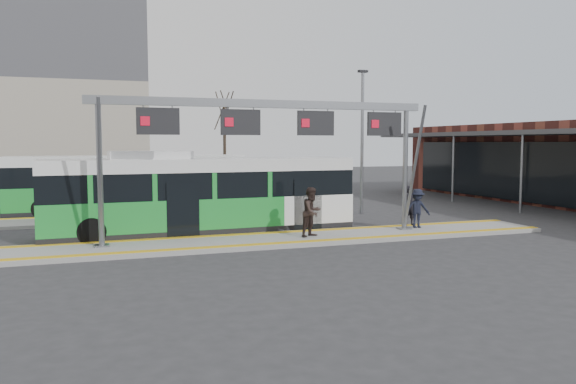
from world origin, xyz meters
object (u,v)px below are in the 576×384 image
object	(u,v)px
hero_bus	(201,196)
passenger_b	(312,212)
passenger_a	(409,206)
gantry	(271,128)
passenger_c	(417,208)

from	to	relation	value
hero_bus	passenger_b	xyz separation A→B (m)	(3.72, -2.90, -0.47)
passenger_a	passenger_b	distance (m)	5.22
hero_bus	gantry	bearing A→B (deg)	-50.03
passenger_b	passenger_c	world-z (taller)	passenger_b
gantry	passenger_c	distance (m)	7.35
passenger_a	gantry	bearing A→B (deg)	-165.32
passenger_a	passenger_c	xyz separation A→B (m)	(-0.03, -0.68, -0.04)
passenger_a	passenger_c	world-z (taller)	passenger_a
gantry	passenger_c	bearing A→B (deg)	1.48
hero_bus	passenger_a	distance (m)	8.95
hero_bus	passenger_a	bearing A→B (deg)	-12.35
hero_bus	passenger_c	world-z (taller)	hero_bus
passenger_a	passenger_b	bearing A→B (deg)	-158.44
hero_bus	passenger_b	bearing A→B (deg)	-39.81
passenger_b	gantry	bearing A→B (deg)	134.21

